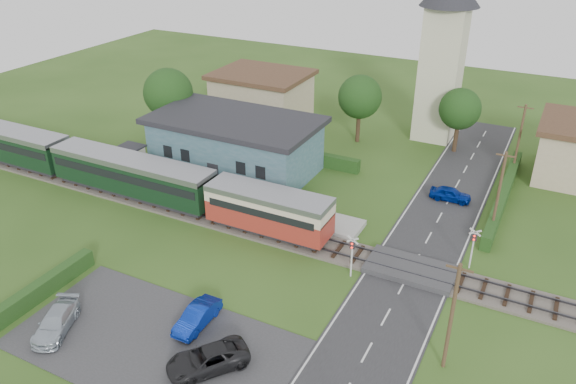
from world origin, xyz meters
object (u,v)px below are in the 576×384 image
at_px(car_on_road, 450,194).
at_px(car_park_silver, 56,322).
at_px(station_building, 235,143).
at_px(crossing_signal_far, 473,243).
at_px(car_park_blue, 197,317).
at_px(equipment_hut, 131,159).
at_px(car_park_dark, 208,359).
at_px(pedestrian_near, 285,203).
at_px(train, 104,167).
at_px(pedestrian_far, 156,168).
at_px(crossing_signal_near, 352,251).
at_px(house_west, 262,95).
at_px(church_tower, 444,44).

bearing_deg(car_on_road, car_park_silver, 145.20).
bearing_deg(station_building, crossing_signal_far, -15.63).
distance_m(car_park_blue, car_park_silver, 8.53).
xyz_separation_m(equipment_hut, car_park_dark, (20.47, -17.42, -1.02)).
relative_size(station_building, pedestrian_near, 10.15).
bearing_deg(station_building, pedestrian_near, -35.65).
distance_m(crossing_signal_far, car_on_road, 10.30).
distance_m(train, pedestrian_near, 16.96).
bearing_deg(car_park_dark, car_park_silver, -133.26).
bearing_deg(car_on_road, equipment_hut, 104.82).
height_order(train, pedestrian_near, train).
distance_m(station_building, pedestrian_near, 10.53).
bearing_deg(pedestrian_far, crossing_signal_near, -101.97).
bearing_deg(crossing_signal_far, crossing_signal_near, -146.31).
xyz_separation_m(house_west, car_on_road, (25.05, -11.06, -2.14)).
bearing_deg(pedestrian_near, church_tower, -115.00).
bearing_deg(station_building, car_park_blue, -64.32).
relative_size(house_west, pedestrian_near, 6.85).
height_order(train, church_tower, church_tower).
height_order(house_west, crossing_signal_far, house_west).
bearing_deg(station_building, pedestrian_far, -135.04).
xyz_separation_m(train, pedestrian_near, (16.68, 2.92, -0.94)).
bearing_deg(car_park_dark, house_west, 152.79).
xyz_separation_m(train, car_park_blue, (18.06, -11.50, -1.47)).
relative_size(car_park_silver, pedestrian_far, 2.80).
bearing_deg(church_tower, pedestrian_far, -132.33).
distance_m(equipment_hut, train, 3.24).
bearing_deg(equipment_hut, car_park_dark, -40.39).
relative_size(house_west, car_park_dark, 2.33).
xyz_separation_m(car_park_blue, pedestrian_near, (-1.38, 14.42, 0.53)).
xyz_separation_m(equipment_hut, car_park_silver, (10.50, -19.01, -1.05)).
bearing_deg(car_on_road, car_park_blue, 154.00).
height_order(station_building, pedestrian_near, station_building).
distance_m(church_tower, car_park_silver, 44.67).
distance_m(house_west, car_park_silver, 39.59).
bearing_deg(pedestrian_near, car_park_silver, 63.12).
distance_m(crossing_signal_near, car_on_road, 14.88).
bearing_deg(station_building, car_park_dark, -61.74).
relative_size(car_park_blue, car_park_silver, 0.89).
distance_m(church_tower, crossing_signal_near, 29.57).
bearing_deg(crossing_signal_far, car_park_dark, -123.81).
distance_m(crossing_signal_near, car_park_dark, 12.53).
xyz_separation_m(equipment_hut, crossing_signal_far, (31.60, -0.81, 0.39)).
bearing_deg(car_park_silver, house_west, 77.83).
height_order(house_west, car_on_road, house_west).
distance_m(crossing_signal_near, car_park_blue, 11.30).
relative_size(crossing_signal_near, car_park_dark, 0.71).
height_order(car_on_road, pedestrian_near, pedestrian_near).
distance_m(station_building, car_park_dark, 26.42).
bearing_deg(crossing_signal_near, church_tower, 92.82).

